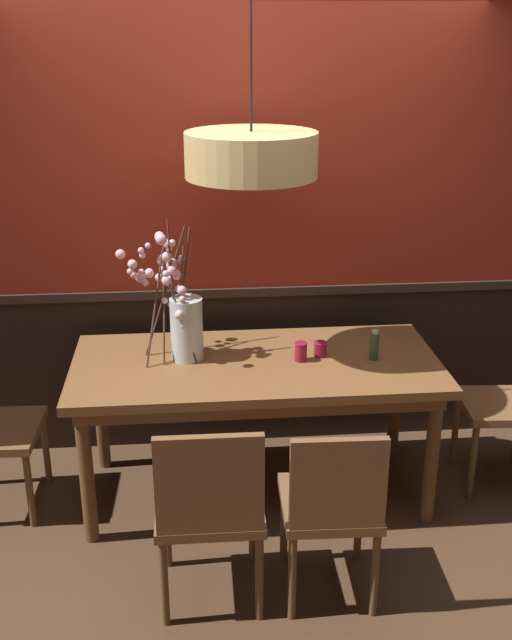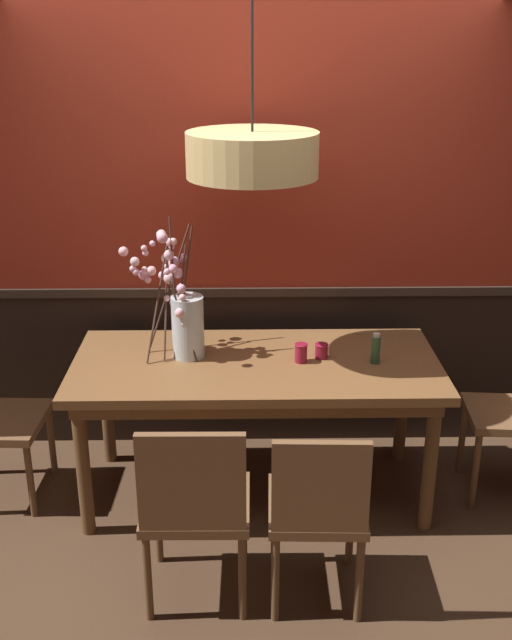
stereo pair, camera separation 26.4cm
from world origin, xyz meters
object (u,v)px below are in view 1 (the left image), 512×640
Objects in this scene: chair_near_side_right at (332,503)px; candle_holder_nearer_edge at (301,351)px; chair_far_side_left at (200,347)px; candle_holder_nearer_center at (320,349)px; dining_table at (256,376)px; chair_near_side_left at (210,504)px; vase_with_blossoms at (181,318)px; condiment_bottle at (374,345)px; chair_far_side_right at (295,342)px; pendant_lamp at (251,155)px.

candle_holder_nearer_edge is (-0.02, 0.84, 0.33)m from chair_near_side_right.
chair_far_side_left is 11.66× the size of candle_holder_nearer_center.
chair_near_side_right is 1.77m from chair_far_side_left.
chair_near_side_left is (-0.27, -0.84, -0.18)m from dining_table.
vase_with_blossoms is (-0.10, -0.76, 0.48)m from chair_far_side_left.
chair_far_side_left is 1.29m from condiment_bottle.
dining_table is 2.01× the size of chair_far_side_right.
chair_near_side_left reaches higher than chair_near_side_right.
vase_with_blossoms reaches higher than condiment_bottle.
chair_near_side_right is at bearing -88.90° from candle_holder_nearer_edge.
condiment_bottle is (0.38, -0.02, 0.03)m from candle_holder_nearer_edge.
chair_near_side_left is at bearing -124.85° from candle_holder_nearer_center.
chair_far_side_right is 1.03× the size of chair_far_side_left.
chair_near_side_right reaches higher than candle_holder_nearer_center.
chair_near_side_left is at bearing -137.33° from condiment_bottle.
candle_holder_nearer_edge is at bearing 58.80° from chair_near_side_left.
chair_far_side_right is at bearing 68.79° from dining_table.
candle_holder_nearer_center is 1.06m from pendant_lamp.
pendant_lamp reaches higher than candle_holder_nearer_center.
chair_near_side_right is at bearing -95.95° from candle_holder_nearer_center.
chair_near_side_right is 0.90m from candle_holder_nearer_edge.
candle_holder_nearer_center is (0.02, -0.79, 0.29)m from chair_far_side_right.
dining_table is 0.91m from chair_near_side_right.
chair_near_side_left is 0.77× the size of pendant_lamp.
condiment_bottle is at bearing -9.19° from pendant_lamp.
vase_with_blossoms is (-0.62, 0.94, 0.50)m from chair_near_side_right.
condiment_bottle is at bearing 42.67° from chair_near_side_left.
chair_far_side_left is 1.53m from pendant_lamp.
chair_far_side_left is 5.64× the size of condiment_bottle.
candle_holder_nearer_center is at bearing 166.14° from condiment_bottle.
pendant_lamp is at bearing -1.97° from vase_with_blossoms.
chair_far_side_left is at bearing 178.17° from chair_far_side_right.
candle_holder_nearer_edge is 0.38m from condiment_bottle.
condiment_bottle reaches higher than chair_near_side_right.
chair_near_side_left is at bearing -109.57° from chair_far_side_right.
chair_far_side_right is 1.53m from pendant_lamp.
dining_table is 24.10× the size of candle_holder_nearer_center.
pendant_lamp reaches higher than vase_with_blossoms.
candle_holder_nearer_edge is (0.60, -0.10, -0.17)m from vase_with_blossoms.
chair_near_side_right is at bearing -72.90° from chair_far_side_left.
candle_holder_nearer_edge is at bearing -9.00° from vase_with_blossoms.
chair_near_side_left is (-0.52, 0.02, 0.01)m from chair_near_side_right.
dining_table is at bearing 105.97° from chair_near_side_right.
chair_near_side_right is 5.44× the size of condiment_bottle.
chair_far_side_left is at bearing 127.34° from candle_holder_nearer_center.
candle_holder_nearer_center is 0.78× the size of candle_holder_nearer_edge.
condiment_bottle is (0.29, -0.85, 0.33)m from chair_far_side_right.
candle_holder_nearer_center is at bearing -88.64° from chair_far_side_right.
dining_table is at bearing 176.55° from candle_holder_nearer_edge.
candle_holder_nearer_center is at bearing -52.66° from chair_far_side_left.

